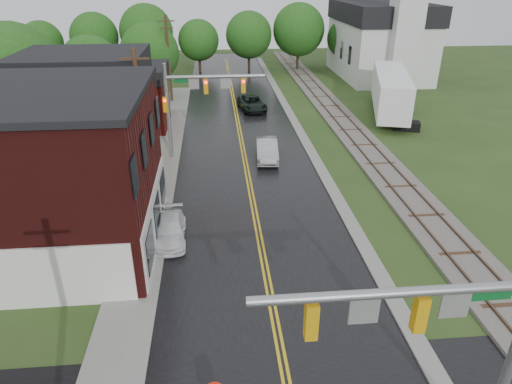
{
  "coord_description": "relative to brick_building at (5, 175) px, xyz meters",
  "views": [
    {
      "loc": [
        -2.15,
        -6.41,
        13.19
      ],
      "look_at": [
        -0.32,
        13.29,
        3.5
      ],
      "focal_mm": 32.0,
      "sensor_mm": 36.0,
      "label": 1
    }
  ],
  "objects": [
    {
      "name": "main_road",
      "position": [
        12.48,
        15.0,
        -4.15
      ],
      "size": [
        10.0,
        90.0,
        0.02
      ],
      "primitive_type": "cube",
      "color": "black",
      "rests_on": "ground"
    },
    {
      "name": "curb_right",
      "position": [
        17.88,
        20.0,
        -4.15
      ],
      "size": [
        0.8,
        70.0,
        0.12
      ],
      "primitive_type": "cube",
      "color": "gray",
      "rests_on": "ground"
    },
    {
      "name": "sidewalk_left",
      "position": [
        6.28,
        10.0,
        -4.15
      ],
      "size": [
        2.4,
        50.0,
        0.12
      ],
      "primitive_type": "cube",
      "color": "gray",
      "rests_on": "ground"
    },
    {
      "name": "brick_building",
      "position": [
        0.0,
        0.0,
        0.0
      ],
      "size": [
        14.3,
        10.3,
        8.3
      ],
      "color": "#400F0D",
      "rests_on": "ground"
    },
    {
      "name": "yellow_house",
      "position": [
        1.48,
        11.0,
        -0.95
      ],
      "size": [
        8.0,
        7.0,
        6.4
      ],
      "primitive_type": "cube",
      "color": "tan",
      "rests_on": "ground"
    },
    {
      "name": "darkred_building",
      "position": [
        2.48,
        20.0,
        -1.95
      ],
      "size": [
        7.0,
        6.0,
        4.4
      ],
      "primitive_type": "cube",
      "color": "#3F0F0C",
      "rests_on": "ground"
    },
    {
      "name": "church",
      "position": [
        32.48,
        38.74,
        1.68
      ],
      "size": [
        10.4,
        18.4,
        20.0
      ],
      "color": "silver",
      "rests_on": "ground"
    },
    {
      "name": "railroad",
      "position": [
        22.48,
        20.0,
        -4.05
      ],
      "size": [
        3.2,
        80.0,
        0.3
      ],
      "color": "#59544C",
      "rests_on": "ground"
    },
    {
      "name": "traffic_signal_near",
      "position": [
        15.96,
        -13.0,
        0.82
      ],
      "size": [
        7.34,
        0.3,
        7.2
      ],
      "color": "gray",
      "rests_on": "ground"
    },
    {
      "name": "traffic_signal_far",
      "position": [
        9.01,
        12.0,
        0.82
      ],
      "size": [
        7.34,
        0.43,
        7.2
      ],
      "color": "gray",
      "rests_on": "ground"
    },
    {
      "name": "utility_pole_b",
      "position": [
        5.68,
        7.0,
        0.57
      ],
      "size": [
        1.8,
        0.28,
        9.0
      ],
      "color": "#382616",
      "rests_on": "ground"
    },
    {
      "name": "utility_pole_c",
      "position": [
        5.68,
        29.0,
        0.57
      ],
      "size": [
        1.8,
        0.28,
        9.0
      ],
      "color": "#382616",
      "rests_on": "ground"
    },
    {
      "name": "tree_left_b",
      "position": [
        -5.36,
        16.9,
        1.57
      ],
      "size": [
        7.6,
        7.6,
        9.69
      ],
      "color": "black",
      "rests_on": "ground"
    },
    {
      "name": "tree_left_c",
      "position": [
        -1.36,
        24.9,
        0.36
      ],
      "size": [
        6.0,
        6.0,
        7.65
      ],
      "color": "black",
      "rests_on": "ground"
    },
    {
      "name": "tree_left_e",
      "position": [
        3.64,
        30.9,
        0.66
      ],
      "size": [
        6.4,
        6.4,
        8.16
      ],
      "color": "black",
      "rests_on": "ground"
    },
    {
      "name": "suv_dark",
      "position": [
        14.21,
        24.79,
        -3.44
      ],
      "size": [
        3.0,
        5.38,
        1.42
      ],
      "primitive_type": "imported",
      "rotation": [
        0.0,
        0.0,
        0.13
      ],
      "color": "black",
      "rests_on": "ground"
    },
    {
      "name": "sedan_silver",
      "position": [
        14.19,
        11.14,
        -3.4
      ],
      "size": [
        1.87,
        4.65,
        1.5
      ],
      "primitive_type": "imported",
      "rotation": [
        0.0,
        0.0,
        -0.06
      ],
      "color": "#A5A5AA",
      "rests_on": "ground"
    },
    {
      "name": "pickup_white",
      "position": [
        7.68,
        0.02,
        -3.57
      ],
      "size": [
        1.83,
        4.11,
        1.17
      ],
      "primitive_type": "imported",
      "rotation": [
        0.0,
        0.0,
        0.05
      ],
      "color": "white",
      "rests_on": "ground"
    },
    {
      "name": "semi_trailer",
      "position": [
        27.68,
        21.88,
        -1.71
      ],
      "size": [
        6.48,
        13.64,
        4.14
      ],
      "color": "black",
      "rests_on": "ground"
    }
  ]
}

